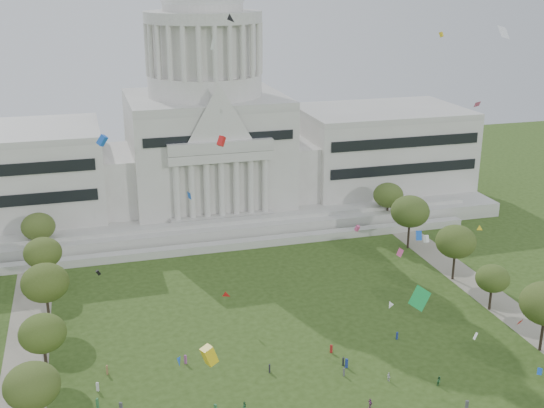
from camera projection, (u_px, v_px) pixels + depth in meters
capitol at (207, 137)px, 196.30m from camera, size 160.00×64.50×91.30m
path_left at (23, 391)px, 114.65m from camera, size 8.00×160.00×0.04m
path_right at (517, 317)px, 139.60m from camera, size 8.00×160.00×0.04m
row_tree_l_2 at (32, 386)px, 101.15m from camera, size 8.42×8.42×11.97m
row_tree_l_3 at (43, 333)px, 116.65m from camera, size 8.12×8.12×11.55m
row_tree_r_3 at (493, 278)px, 140.52m from camera, size 7.01×7.01×9.98m
row_tree_l_4 at (45, 283)px, 133.15m from camera, size 9.29×9.29×13.21m
row_tree_r_4 at (456, 242)px, 154.10m from camera, size 9.19×9.19×13.06m
row_tree_l_5 at (43, 253)px, 150.12m from camera, size 8.33×8.33×11.85m
row_tree_r_5 at (410, 211)px, 171.94m from camera, size 9.82×9.82×13.96m
row_tree_l_6 at (38, 227)px, 166.27m from camera, size 8.19×8.19×11.64m
row_tree_r_6 at (388, 195)px, 189.40m from camera, size 8.42×8.42×11.97m
person_2 at (439, 381)px, 115.89m from camera, size 1.02×0.91×1.79m
person_4 at (370, 404)px, 109.74m from camera, size 0.89×1.18×1.79m
person_8 at (244, 407)px, 108.97m from camera, size 0.93×0.64×1.77m
person_10 at (389, 377)px, 117.20m from camera, size 0.69×1.04×1.64m
kite_swarm at (355, 239)px, 97.84m from camera, size 82.85×100.29×54.65m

